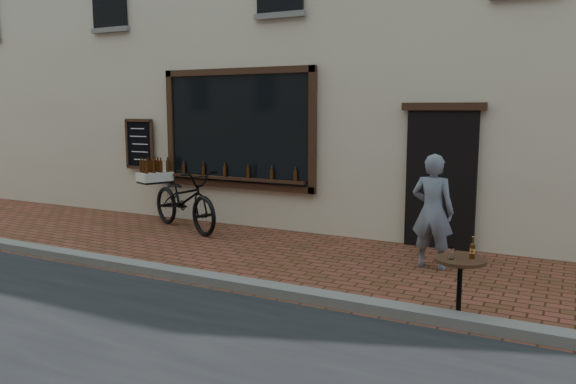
% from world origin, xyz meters
% --- Properties ---
extents(ground, '(90.00, 90.00, 0.00)m').
position_xyz_m(ground, '(0.00, 0.00, 0.00)').
color(ground, brown).
rests_on(ground, ground).
extents(kerb, '(90.00, 0.25, 0.12)m').
position_xyz_m(kerb, '(0.00, 0.20, 0.06)').
color(kerb, slate).
rests_on(kerb, ground).
extents(cargo_bicycle, '(2.54, 1.60, 1.21)m').
position_xyz_m(cargo_bicycle, '(-2.63, 2.70, 0.57)').
color(cargo_bicycle, black).
rests_on(cargo_bicycle, ground).
extents(bistro_table, '(0.53, 0.53, 0.91)m').
position_xyz_m(bistro_table, '(2.80, 0.35, 0.48)').
color(bistro_table, black).
rests_on(bistro_table, ground).
extents(pedestrian, '(0.61, 0.42, 1.61)m').
position_xyz_m(pedestrian, '(2.06, 2.24, 0.81)').
color(pedestrian, slate).
rests_on(pedestrian, ground).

